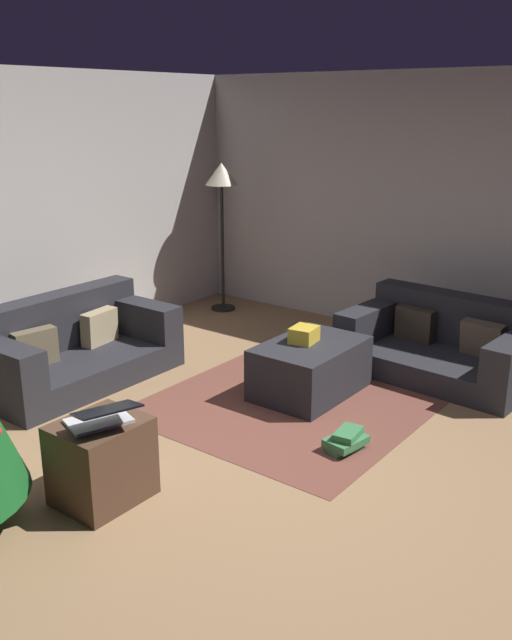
# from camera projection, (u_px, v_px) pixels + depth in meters

# --- Properties ---
(ground_plane) EXTENTS (6.40, 6.40, 0.00)m
(ground_plane) POSITION_uv_depth(u_px,v_px,m) (272.00, 464.00, 4.59)
(ground_plane) COLOR #93704C
(corner_partition) EXTENTS (0.12, 6.40, 2.60)m
(corner_partition) POSITION_uv_depth(u_px,v_px,m) (467.00, 212.00, 6.58)
(corner_partition) COLOR #B5B0AB
(corner_partition) RESTS_ON ground_plane
(couch_left) EXTENTS (1.70, 0.87, 0.72)m
(couch_left) POSITION_uv_depth(u_px,v_px,m) (71.00, 349.00, 5.92)
(couch_left) COLOR #26262B
(couch_left) RESTS_ON ground_plane
(couch_right) EXTENTS (1.05, 1.66, 0.66)m
(couch_right) POSITION_uv_depth(u_px,v_px,m) (444.00, 345.00, 6.08)
(couch_right) COLOR #26262B
(couch_right) RESTS_ON ground_plane
(ottoman) EXTENTS (0.94, 0.64, 0.43)m
(ottoman) POSITION_uv_depth(u_px,v_px,m) (310.00, 368.00, 5.65)
(ottoman) COLOR #26262B
(ottoman) RESTS_ON ground_plane
(gift_box) EXTENTS (0.24, 0.22, 0.13)m
(gift_box) POSITION_uv_depth(u_px,v_px,m) (304.00, 335.00, 5.60)
(gift_box) COLOR gold
(gift_box) RESTS_ON ottoman
(tv_remote) EXTENTS (0.08, 0.17, 0.02)m
(tv_remote) POSITION_uv_depth(u_px,v_px,m) (297.00, 339.00, 5.65)
(tv_remote) COLOR black
(tv_remote) RESTS_ON ottoman
(side_table) EXTENTS (0.52, 0.44, 0.50)m
(side_table) POSITION_uv_depth(u_px,v_px,m) (102.00, 461.00, 4.12)
(side_table) COLOR #4C3323
(side_table) RESTS_ON ground_plane
(laptop) EXTENTS (0.46, 0.48, 0.17)m
(laptop) POSITION_uv_depth(u_px,v_px,m) (102.00, 417.00, 3.98)
(laptop) COLOR silver
(laptop) RESTS_ON side_table
(book_stack) EXTENTS (0.32, 0.24, 0.14)m
(book_stack) POSITION_uv_depth(u_px,v_px,m) (346.00, 441.00, 4.75)
(book_stack) COLOR #387A47
(book_stack) RESTS_ON ground_plane
(corner_lamp) EXTENTS (0.36, 0.36, 1.67)m
(corner_lamp) POSITION_uv_depth(u_px,v_px,m) (222.00, 186.00, 7.62)
(corner_lamp) COLOR black
(corner_lamp) RESTS_ON ground_plane
(area_rug) EXTENTS (2.60, 2.00, 0.01)m
(area_rug) POSITION_uv_depth(u_px,v_px,m) (309.00, 392.00, 5.72)
(area_rug) COLOR brown
(area_rug) RESTS_ON ground_plane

